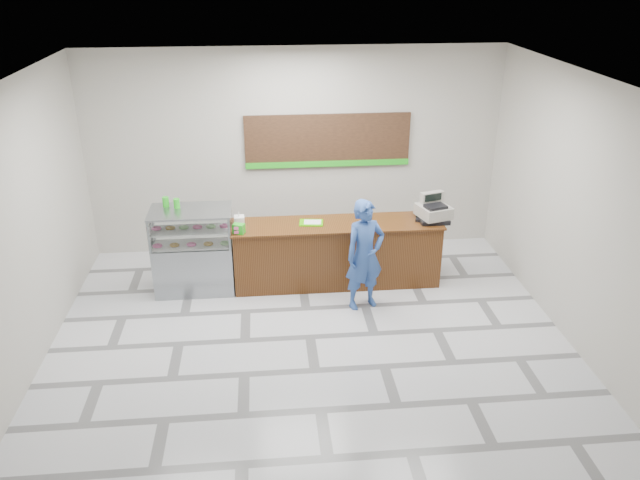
{
  "coord_description": "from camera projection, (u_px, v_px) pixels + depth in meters",
  "views": [
    {
      "loc": [
        -0.55,
        -7.24,
        4.79
      ],
      "look_at": [
        0.22,
        0.9,
        1.05
      ],
      "focal_mm": 35.0,
      "sensor_mm": 36.0,
      "label": 1
    }
  ],
  "objects": [
    {
      "name": "card_terminal",
      "position": [
        419.0,
        219.0,
        9.71
      ],
      "size": [
        0.14,
        0.19,
        0.04
      ],
      "primitive_type": "cube",
      "rotation": [
        0.0,
        0.0,
        -0.34
      ],
      "color": "black",
      "rests_on": "sales_counter"
    },
    {
      "name": "cash_register",
      "position": [
        433.0,
        211.0,
        9.66
      ],
      "size": [
        0.56,
        0.57,
        0.42
      ],
      "rotation": [
        0.0,
        0.0,
        0.29
      ],
      "color": "black",
      "rests_on": "sales_counter"
    },
    {
      "name": "floor",
      "position": [
        310.0,
        337.0,
        8.59
      ],
      "size": [
        7.0,
        7.0,
        0.0
      ],
      "primitive_type": "plane",
      "color": "silver",
      "rests_on": "ground"
    },
    {
      "name": "back_wall",
      "position": [
        295.0,
        152.0,
        10.58
      ],
      "size": [
        7.0,
        0.0,
        7.0
      ],
      "primitive_type": "plane",
      "rotation": [
        1.57,
        0.0,
        0.0
      ],
      "color": "#B3AFA5",
      "rests_on": "floor"
    },
    {
      "name": "green_cup_right",
      "position": [
        177.0,
        203.0,
        9.36
      ],
      "size": [
        0.09,
        0.09,
        0.14
      ],
      "primitive_type": "cylinder",
      "color": "green",
      "rests_on": "display_case"
    },
    {
      "name": "display_case",
      "position": [
        194.0,
        250.0,
        9.57
      ],
      "size": [
        1.22,
        0.72,
        1.33
      ],
      "color": "gray",
      "rests_on": "floor"
    },
    {
      "name": "menu_board",
      "position": [
        328.0,
        142.0,
        10.52
      ],
      "size": [
        2.8,
        0.06,
        0.9
      ],
      "color": "black",
      "rests_on": "back_wall"
    },
    {
      "name": "green_cup_left",
      "position": [
        166.0,
        202.0,
        9.41
      ],
      "size": [
        0.1,
        0.1,
        0.15
      ],
      "primitive_type": "cylinder",
      "color": "green",
      "rests_on": "display_case"
    },
    {
      "name": "straw_cup",
      "position": [
        239.0,
        221.0,
        9.56
      ],
      "size": [
        0.07,
        0.07,
        0.11
      ],
      "primitive_type": "cylinder",
      "color": "silver",
      "rests_on": "sales_counter"
    },
    {
      "name": "napkin_box",
      "position": [
        239.0,
        220.0,
        9.55
      ],
      "size": [
        0.16,
        0.16,
        0.13
      ],
      "primitive_type": "cube",
      "rotation": [
        0.0,
        0.0,
        0.04
      ],
      "color": "white",
      "rests_on": "sales_counter"
    },
    {
      "name": "sales_counter",
      "position": [
        337.0,
        253.0,
        9.83
      ],
      "size": [
        3.26,
        0.76,
        1.03
      ],
      "color": "#563014",
      "rests_on": "floor"
    },
    {
      "name": "ceiling",
      "position": [
        308.0,
        79.0,
        7.14
      ],
      "size": [
        7.0,
        7.0,
        0.0
      ],
      "primitive_type": "plane",
      "rotation": [
        3.14,
        0.0,
        0.0
      ],
      "color": "silver",
      "rests_on": "back_wall"
    },
    {
      "name": "donut_decal",
      "position": [
        368.0,
        225.0,
        9.55
      ],
      "size": [
        0.17,
        0.17,
        0.0
      ],
      "primitive_type": "cylinder",
      "color": "pink",
      "rests_on": "sales_counter"
    },
    {
      "name": "promo_box",
      "position": [
        239.0,
        229.0,
        9.24
      ],
      "size": [
        0.2,
        0.16,
        0.15
      ],
      "primitive_type": "cube",
      "rotation": [
        0.0,
        0.0,
        -0.37
      ],
      "color": "green",
      "rests_on": "sales_counter"
    },
    {
      "name": "customer",
      "position": [
        365.0,
        255.0,
        9.03
      ],
      "size": [
        0.71,
        0.58,
        1.68
      ],
      "primitive_type": "imported",
      "rotation": [
        0.0,
        0.0,
        0.34
      ],
      "color": "#2C4F9A",
      "rests_on": "floor"
    },
    {
      "name": "serving_tray",
      "position": [
        311.0,
        223.0,
        9.61
      ],
      "size": [
        0.39,
        0.3,
        0.02
      ],
      "rotation": [
        0.0,
        0.0,
        -0.12
      ],
      "color": "#3DC600",
      "rests_on": "sales_counter"
    }
  ]
}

